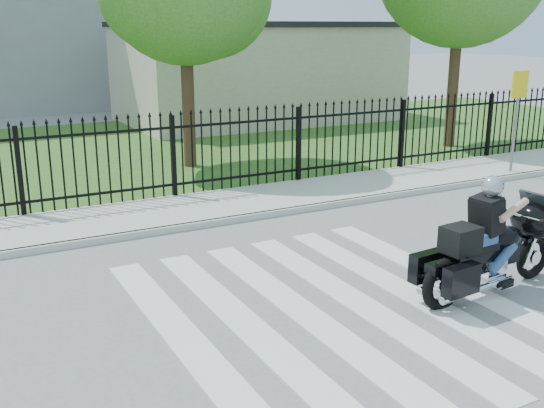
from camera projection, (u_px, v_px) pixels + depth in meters
name	position (u px, v px, depth m)	size (l,w,h in m)	color
ground	(332.00, 308.00, 8.31)	(120.00, 120.00, 0.00)	slate
crosswalk	(332.00, 307.00, 8.31)	(5.00, 5.50, 0.01)	silver
sidewalk	(192.00, 209.00, 12.54)	(40.00, 2.00, 0.12)	#ADAAA3
curb	(212.00, 223.00, 11.69)	(40.00, 0.12, 0.12)	#ADAAA3
grass_strip	(105.00, 152.00, 18.49)	(40.00, 12.00, 0.02)	#25511C
iron_fence	(173.00, 159.00, 13.16)	(26.00, 0.04, 1.80)	black
building_low	(257.00, 74.00, 24.60)	(10.00, 6.00, 3.50)	beige
building_low_roof	(257.00, 24.00, 24.09)	(10.20, 6.20, 0.20)	black
motorcycle_rider	(489.00, 245.00, 8.59)	(2.57, 0.93, 1.70)	black
traffic_sign	(518.00, 100.00, 15.10)	(0.53, 0.09, 2.42)	slate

